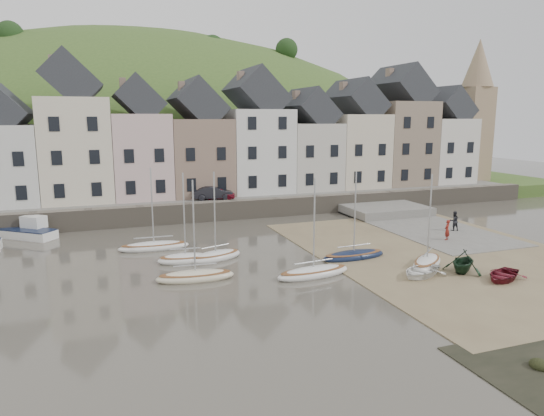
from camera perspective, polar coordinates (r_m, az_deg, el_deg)
name	(u,v)px	position (r m, az deg, el deg)	size (l,w,h in m)	color
ground	(303,270)	(31.83, 3.69, -7.19)	(160.00, 160.00, 0.00)	#484439
quay_land	(202,190)	(61.65, -8.22, 2.11)	(90.00, 30.00, 1.50)	#3E5B24
quay_street	(224,198)	(50.44, -5.59, 1.22)	(70.00, 7.00, 0.10)	slate
seawall	(233,210)	(47.22, -4.52, -0.21)	(70.00, 1.20, 1.80)	slate
beach	(443,253)	(37.43, 19.40, -5.01)	(18.00, 26.00, 0.06)	#756447
slipway	(421,226)	(45.93, 17.02, -2.02)	(8.00, 18.00, 0.12)	slate
hillside	(146,272)	(92.31, -14.54, -7.25)	(134.40, 84.00, 84.00)	#3E5B24
townhouse_terrace	(231,139)	(53.66, -4.79, 7.99)	(61.05, 8.00, 13.93)	silver
church_spire	(476,107)	(69.74, 22.68, 10.88)	(4.00, 4.00, 18.00)	#997F60
sailboat_0	(154,246)	(37.40, -13.63, -4.35)	(5.21, 1.66, 6.32)	white
sailboat_1	(186,258)	(33.77, -10.06, -5.81)	(3.86, 1.79, 6.32)	white
sailboat_2	(195,276)	(30.08, -8.94, -7.84)	(4.83, 1.89, 6.32)	beige
sailboat_3	(216,256)	(34.09, -6.60, -5.56)	(4.21, 2.65, 6.32)	white
sailboat_4	(313,272)	(30.52, 4.86, -7.48)	(5.12, 2.04, 6.32)	white
sailboat_5	(354,255)	(34.48, 9.52, -5.46)	(4.89, 1.78, 6.32)	#121D3A
sailboat_6	(427,262)	(34.04, 17.65, -6.03)	(4.21, 3.85, 6.32)	white
motorboat_2	(28,231)	(44.57, -26.63, -2.37)	(5.05, 4.52, 1.70)	white
rowboat_white	(421,271)	(31.56, 16.96, -7.04)	(2.33, 3.27, 0.68)	white
rowboat_green	(463,261)	(33.06, 21.43, -5.81)	(2.40, 2.78, 1.46)	black
rowboat_red	(503,275)	(32.64, 25.37, -7.07)	(2.18, 3.06, 0.63)	maroon
person_red	(447,230)	(40.98, 19.77, -2.43)	(0.59, 0.38, 1.61)	maroon
person_dark	(454,221)	(44.55, 20.49, -1.42)	(0.82, 0.64, 1.68)	#222328
car_left	(219,194)	(49.20, -6.21, 1.68)	(1.31, 3.25, 1.11)	maroon
car_right	(213,193)	(49.05, -6.88, 1.76)	(1.38, 3.97, 1.31)	black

